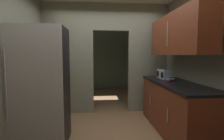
{
  "coord_description": "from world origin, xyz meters",
  "views": [
    {
      "loc": [
        -0.24,
        -2.89,
        1.44
      ],
      "look_at": [
        0.1,
        0.95,
        1.1
      ],
      "focal_mm": 28.04,
      "sensor_mm": 36.0,
      "label": 1
    }
  ],
  "objects": [
    {
      "name": "lower_cabinet_run",
      "position": [
        1.2,
        0.16,
        0.47
      ],
      "size": [
        0.67,
        2.05,
        0.94
      ],
      "color": "maroon",
      "rests_on": "ground"
    },
    {
      "name": "boombox",
      "position": [
        1.17,
        0.67,
        1.03
      ],
      "size": [
        0.17,
        0.43,
        0.21
      ],
      "color": "#B2B2B7",
      "rests_on": "lower_cabinet_run"
    },
    {
      "name": "upper_cabinet_counterside",
      "position": [
        1.2,
        0.16,
        1.8
      ],
      "size": [
        0.36,
        1.85,
        0.73
      ],
      "color": "maroon"
    },
    {
      "name": "kitchen_flank_right",
      "position": [
        1.58,
        -0.52,
        1.34
      ],
      "size": [
        0.1,
        3.95,
        2.68
      ],
      "primitive_type": "cube",
      "color": "gray",
      "rests_on": "ground"
    },
    {
      "name": "ground",
      "position": [
        0.0,
        0.0,
        0.0
      ],
      "size": [
        20.0,
        20.0,
        0.0
      ],
      "primitive_type": "plane",
      "color": "#93704C"
    },
    {
      "name": "book_stack",
      "position": [
        1.15,
        0.29,
        0.99
      ],
      "size": [
        0.14,
        0.17,
        0.09
      ],
      "color": "red",
      "rests_on": "lower_cabinet_run"
    },
    {
      "name": "adjoining_room_shell",
      "position": [
        0.0,
        3.47,
        1.34
      ],
      "size": [
        3.07,
        3.08,
        2.68
      ],
      "color": "slate",
      "rests_on": "ground"
    },
    {
      "name": "kitchen_partition",
      "position": [
        -0.03,
        1.45,
        1.43
      ],
      "size": [
        3.07,
        0.12,
        2.68
      ],
      "color": "gray",
      "rests_on": "ground"
    },
    {
      "name": "refrigerator",
      "position": [
        -1.14,
        -0.04,
        0.93
      ],
      "size": [
        0.83,
        0.72,
        1.87
      ],
      "color": "black",
      "rests_on": "ground"
    }
  ]
}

